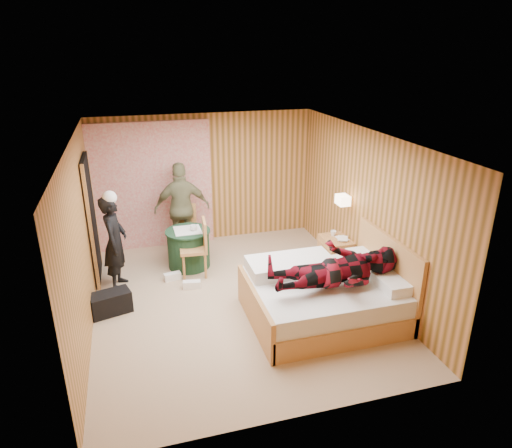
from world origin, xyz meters
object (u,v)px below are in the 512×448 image
object	(u,v)px
man_on_bed	(337,260)
nightstand	(335,254)
bed	(326,296)
man_at_table	(182,208)
chair_far	(185,225)
chair_near	(198,244)
wall_lamp	(343,200)
round_table	(189,248)
woman_standing	(115,242)
duffel_bag	(110,303)

from	to	relation	value
man_on_bed	nightstand	bearing A→B (deg)	64.35
bed	man_at_table	xyz separation A→B (m)	(-1.65, 2.79, 0.53)
chair_far	chair_near	size ratio (longest dim) A/B	0.95
wall_lamp	chair_far	distance (m)	2.97
bed	man_on_bed	size ratio (longest dim) A/B	1.19
chair_near	round_table	bearing A→B (deg)	-156.03
woman_standing	man_on_bed	xyz separation A→B (m)	(2.87, -1.96, 0.23)
duffel_bag	woman_standing	xyz separation A→B (m)	(0.13, 0.80, 0.61)
wall_lamp	round_table	world-z (taller)	wall_lamp
round_table	duffel_bag	size ratio (longest dim) A/B	1.36
bed	man_on_bed	world-z (taller)	man_on_bed
bed	man_at_table	bearing A→B (deg)	120.60
man_on_bed	man_at_table	bearing A→B (deg)	119.08
bed	man_at_table	distance (m)	3.28
duffel_bag	chair_far	bearing A→B (deg)	38.05
chair_near	man_at_table	bearing A→B (deg)	-168.21
nightstand	chair_far	xyz separation A→B (m)	(-2.39, 1.47, 0.23)
chair_far	duffel_bag	distance (m)	2.30
woman_standing	round_table	bearing A→B (deg)	-59.54
duffel_bag	man_on_bed	distance (m)	3.33
round_table	woman_standing	size ratio (longest dim) A/B	0.51
bed	duffel_bag	bearing A→B (deg)	162.52
nightstand	duffel_bag	distance (m)	3.75
chair_far	duffel_bag	size ratio (longest dim) A/B	1.62
round_table	man_on_bed	bearing A→B (deg)	-54.66
wall_lamp	man_on_bed	xyz separation A→B (m)	(-0.77, -1.47, -0.30)
bed	chair_far	distance (m)	3.21
bed	nightstand	size ratio (longest dim) A/B	3.42
bed	chair_near	xyz separation A→B (m)	(-1.53, 1.79, 0.24)
chair_near	man_at_table	size ratio (longest dim) A/B	0.57
man_at_table	wall_lamp	bearing A→B (deg)	149.74
bed	nightstand	distance (m)	1.50
bed	round_table	bearing A→B (deg)	127.65
wall_lamp	man_at_table	bearing A→B (deg)	147.68
woman_standing	man_at_table	xyz separation A→B (m)	(1.19, 1.06, 0.09)
chair_far	woman_standing	distance (m)	1.61
bed	nightstand	world-z (taller)	bed
bed	wall_lamp	bearing A→B (deg)	57.05
man_on_bed	chair_far	bearing A→B (deg)	118.99
nightstand	chair_far	size ratio (longest dim) A/B	0.66
nightstand	chair_near	size ratio (longest dim) A/B	0.63
bed	man_on_bed	xyz separation A→B (m)	(0.03, -0.23, 0.67)
nightstand	chair_near	distance (m)	2.35
woman_standing	man_at_table	world-z (taller)	man_at_table
wall_lamp	bed	size ratio (longest dim) A/B	0.12
nightstand	woman_standing	xyz separation A→B (m)	(-3.60, 0.44, 0.46)
woman_standing	man_at_table	distance (m)	1.60
chair_near	chair_far	bearing A→B (deg)	-169.30
round_table	man_on_bed	size ratio (longest dim) A/B	0.44
wall_lamp	man_at_table	size ratio (longest dim) A/B	0.15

